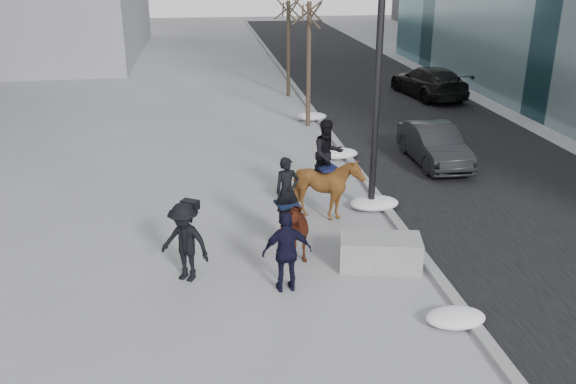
{
  "coord_description": "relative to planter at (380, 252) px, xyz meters",
  "views": [
    {
      "loc": [
        -1.8,
        -11.55,
        6.51
      ],
      "look_at": [
        0.0,
        1.2,
        1.5
      ],
      "focal_mm": 38.0,
      "sensor_mm": 36.0,
      "label": 1
    }
  ],
  "objects": [
    {
      "name": "feeder",
      "position": [
        -2.19,
        -0.71,
        0.52
      ],
      "size": [
        1.05,
        0.89,
        1.75
      ],
      "color": "black",
      "rests_on": "ground"
    },
    {
      "name": "camera_crew",
      "position": [
        -4.26,
        0.04,
        0.53
      ],
      "size": [
        1.31,
        1.15,
        1.75
      ],
      "color": "black",
      "rests_on": "ground"
    },
    {
      "name": "mounted_right",
      "position": [
        -0.61,
        2.87,
        0.7
      ],
      "size": [
        1.72,
        1.85,
        2.63
      ],
      "color": "#49240E",
      "rests_on": "ground"
    },
    {
      "name": "road",
      "position": [
        5.08,
        9.84,
        -0.35
      ],
      "size": [
        8.0,
        90.0,
        0.01
      ],
      "primitive_type": "cube",
      "color": "black",
      "rests_on": "ground"
    },
    {
      "name": "tree_far",
      "position": [
        0.48,
        17.86,
        2.16
      ],
      "size": [
        1.2,
        1.2,
        5.03
      ],
      "primitive_type": null,
      "color": "#32271E",
      "rests_on": "ground"
    },
    {
      "name": "planter",
      "position": [
        0.0,
        0.0,
        0.0
      ],
      "size": [
        1.93,
        1.24,
        0.71
      ],
      "primitive_type": "cube",
      "rotation": [
        0.0,
        0.0,
        -0.21
      ],
      "color": "#99999C",
      "rests_on": "ground"
    },
    {
      "name": "snow_piles",
      "position": [
        0.78,
        5.91,
        -0.19
      ],
      "size": [
        1.36,
        16.2,
        0.34
      ],
      "color": "white",
      "rests_on": "ground"
    },
    {
      "name": "lamppost",
      "position": [
        0.68,
        3.42,
        4.64
      ],
      "size": [
        0.25,
        2.44,
        9.09
      ],
      "color": "black",
      "rests_on": "ground"
    },
    {
      "name": "tree_near",
      "position": [
        0.48,
        12.17,
        2.35
      ],
      "size": [
        1.2,
        1.2,
        5.42
      ],
      "primitive_type": null,
      "color": "#35261F",
      "rests_on": "ground"
    },
    {
      "name": "curb",
      "position": [
        1.08,
        9.84,
        -0.3
      ],
      "size": [
        0.25,
        90.0,
        0.12
      ],
      "primitive_type": "cube",
      "color": "gray",
      "rests_on": "ground"
    },
    {
      "name": "car_near",
      "position": [
        3.8,
        6.8,
        0.29
      ],
      "size": [
        1.39,
        3.95,
        1.3
      ],
      "primitive_type": "imported",
      "rotation": [
        0.0,
        0.0,
        -0.0
      ],
      "color": "black",
      "rests_on": "ground"
    },
    {
      "name": "mounted_left",
      "position": [
        -1.93,
        0.98,
        0.5
      ],
      "size": [
        1.17,
        1.91,
        2.29
      ],
      "color": "#4A1C0E",
      "rests_on": "ground"
    },
    {
      "name": "ground",
      "position": [
        -1.92,
        -0.16,
        -0.36
      ],
      "size": [
        120.0,
        120.0,
        0.0
      ],
      "primitive_type": "plane",
      "color": "gray",
      "rests_on": "ground"
    },
    {
      "name": "car_far",
      "position": [
        7.25,
        16.73,
        0.39
      ],
      "size": [
        2.78,
        5.39,
        1.49
      ],
      "primitive_type": "imported",
      "rotation": [
        0.0,
        0.0,
        3.28
      ],
      "color": "black",
      "rests_on": "ground"
    }
  ]
}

